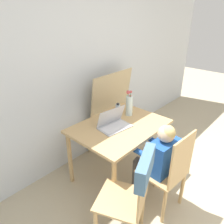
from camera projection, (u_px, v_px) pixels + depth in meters
wall_back at (70, 71)px, 2.62m from camera, size 6.40×0.05×2.50m
dining_table at (120, 132)px, 2.55m from camera, size 1.07×0.79×0.72m
chair_occupied at (168, 172)px, 2.16m from camera, size 0.43×0.43×0.93m
chair_spare at (135, 186)px, 1.78m from camera, size 0.53×0.55×0.94m
person_seated at (159, 155)px, 2.19m from camera, size 0.35×0.44×0.97m
laptop at (113, 123)px, 2.46m from camera, size 0.39×0.27×0.22m
flower_vase at (129, 105)px, 2.69m from camera, size 0.09×0.09×0.33m
water_bottle at (118, 112)px, 2.60m from camera, size 0.06×0.06×0.21m
cardboard_panel at (110, 111)px, 3.20m from camera, size 0.76×0.18×1.16m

